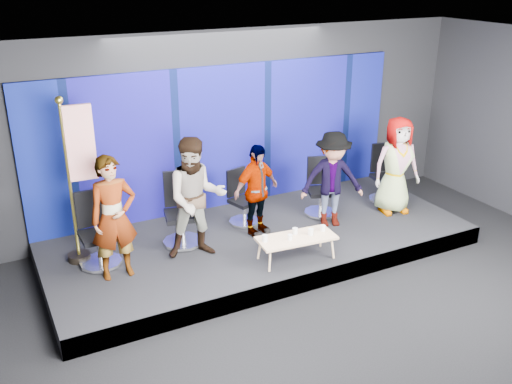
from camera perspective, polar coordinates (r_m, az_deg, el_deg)
ground at (r=7.94m, az=9.00°, el=-13.25°), size 10.00×10.00×0.00m
room_walls at (r=6.84m, az=10.20°, el=3.64°), size 10.02×8.02×3.51m
riser at (r=9.67m, az=0.40°, el=-5.02°), size 7.00×3.00×0.30m
backdrop at (r=10.35m, az=-3.30°, el=5.44°), size 7.00×0.08×2.60m
chair_a at (r=8.87m, az=-15.54°, el=-4.76°), size 0.65×0.65×1.13m
panelist_a at (r=8.25m, az=-14.04°, el=-2.52°), size 0.68×0.45×1.82m
chair_b at (r=9.25m, az=-7.43°, el=-2.87°), size 0.79×0.79×1.17m
panelist_b at (r=8.61m, az=-6.00°, el=-0.63°), size 1.06×0.90×1.90m
chair_c at (r=9.90m, az=-1.37°, el=-1.38°), size 0.67×0.67×0.96m
panelist_c at (r=9.32m, az=0.02°, el=0.16°), size 0.98×0.61×1.56m
chair_d at (r=10.32m, az=6.42°, el=-0.37°), size 0.74×0.74×1.03m
panelist_d at (r=9.71m, az=7.62°, el=1.24°), size 1.22×0.94×1.67m
chair_e at (r=11.09m, az=12.75°, el=0.92°), size 0.73×0.73×1.09m
panelist_e at (r=10.47m, az=13.85°, el=2.60°), size 0.96×0.73×1.76m
coffee_table at (r=8.72m, az=4.06°, el=-4.68°), size 1.24×0.61×0.37m
mug_a at (r=8.52m, az=0.90°, el=-4.66°), size 0.09×0.09×0.10m
mug_b at (r=8.59m, az=3.41°, el=-4.54°), size 0.07×0.07×0.09m
mug_c at (r=8.77m, az=3.93°, el=-3.92°), size 0.08×0.08×0.10m
mug_d at (r=8.77m, az=5.50°, el=-3.98°), size 0.08×0.08×0.10m
mug_e at (r=8.92m, az=6.73°, el=-3.61°), size 0.08×0.08×0.09m
flag_stand at (r=8.68m, az=-17.35°, el=1.46°), size 0.58×0.34×2.55m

